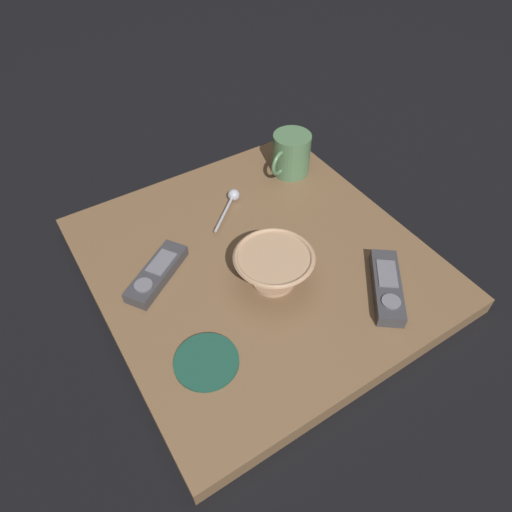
% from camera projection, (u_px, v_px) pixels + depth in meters
% --- Properties ---
extents(ground_plane, '(6.00, 6.00, 0.00)m').
position_uv_depth(ground_plane, '(258.00, 269.00, 0.94)').
color(ground_plane, black).
extents(table, '(0.65, 0.62, 0.04)m').
position_uv_depth(table, '(258.00, 263.00, 0.92)').
color(table, brown).
rests_on(table, ground).
extents(cereal_bowl, '(0.15, 0.15, 0.07)m').
position_uv_depth(cereal_bowl, '(274.00, 267.00, 0.84)').
color(cereal_bowl, tan).
rests_on(cereal_bowl, table).
extents(coffee_mug, '(0.09, 0.12, 0.10)m').
position_uv_depth(coffee_mug, '(291.00, 154.00, 1.06)').
color(coffee_mug, '#4C724C').
rests_on(coffee_mug, table).
extents(teaspoon, '(0.10, 0.11, 0.03)m').
position_uv_depth(teaspoon, '(232.00, 198.00, 1.01)').
color(teaspoon, '#A3A5B2').
rests_on(teaspoon, table).
extents(tv_remote_near, '(0.13, 0.15, 0.03)m').
position_uv_depth(tv_remote_near, '(157.00, 273.00, 0.86)').
color(tv_remote_near, '#38383D').
rests_on(tv_remote_near, table).
extents(tv_remote_far, '(0.16, 0.14, 0.03)m').
position_uv_depth(tv_remote_far, '(387.00, 287.00, 0.84)').
color(tv_remote_far, '#38383D').
rests_on(tv_remote_far, table).
extents(drink_coaster, '(0.11, 0.11, 0.01)m').
position_uv_depth(drink_coaster, '(206.00, 361.00, 0.75)').
color(drink_coaster, '#194738').
rests_on(drink_coaster, table).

